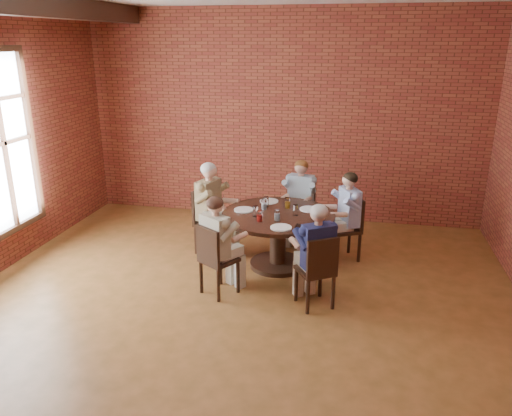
% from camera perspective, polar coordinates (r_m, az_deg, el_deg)
% --- Properties ---
extents(floor, '(7.00, 7.00, 0.00)m').
position_cam_1_polar(floor, '(5.55, -3.11, -12.82)').
color(floor, '#9C5E30').
rests_on(floor, ground).
extents(wall_back, '(7.00, 0.00, 7.00)m').
position_cam_1_polar(wall_back, '(8.25, 2.97, 10.35)').
color(wall_back, brown).
rests_on(wall_back, ground).
extents(dining_table, '(1.47, 1.47, 0.75)m').
position_cam_1_polar(dining_table, '(6.57, 2.53, -2.45)').
color(dining_table, black).
rests_on(dining_table, floor).
extents(chair_a, '(0.51, 0.51, 0.88)m').
position_cam_1_polar(chair_a, '(6.95, 10.63, -1.97)').
color(chair_a, black).
rests_on(chair_a, floor).
extents(diner_a, '(0.72, 0.68, 1.23)m').
position_cam_1_polar(diner_a, '(6.87, 10.16, -0.99)').
color(diner_a, '#3F59A4').
rests_on(diner_a, floor).
extents(chair_b, '(0.44, 0.44, 0.88)m').
position_cam_1_polar(chair_b, '(7.51, 5.14, -0.10)').
color(chair_b, black).
rests_on(chair_b, floor).
extents(diner_b, '(0.56, 0.65, 1.24)m').
position_cam_1_polar(diner_b, '(7.41, 5.01, 0.72)').
color(diner_b, '#9AB4C4').
rests_on(diner_b, floor).
extents(chair_c, '(0.51, 0.51, 0.92)m').
position_cam_1_polar(chair_c, '(7.09, -5.54, -1.13)').
color(chair_c, black).
rests_on(chair_c, floor).
extents(diner_c, '(0.74, 0.66, 1.30)m').
position_cam_1_polar(diner_c, '(7.00, -5.02, -0.09)').
color(diner_c, brown).
rests_on(diner_c, floor).
extents(chair_d, '(0.51, 0.51, 0.87)m').
position_cam_1_polar(chair_d, '(5.88, -4.76, -5.68)').
color(chair_d, black).
rests_on(chair_d, floor).
extents(diner_d, '(0.69, 0.72, 1.22)m').
position_cam_1_polar(diner_d, '(5.86, -4.28, -4.33)').
color(diner_d, '#C8AC9D').
rests_on(diner_d, floor).
extents(chair_e, '(0.51, 0.51, 0.88)m').
position_cam_1_polar(chair_e, '(5.62, 7.10, -6.95)').
color(chair_e, black).
rests_on(chair_e, floor).
extents(diner_e, '(0.69, 0.73, 1.22)m').
position_cam_1_polar(diner_e, '(5.62, 6.83, -5.47)').
color(diner_e, '#191D46').
rests_on(diner_e, floor).
extents(plate_a, '(0.26, 0.26, 0.01)m').
position_cam_1_polar(plate_a, '(6.66, 6.11, -0.14)').
color(plate_a, white).
rests_on(plate_a, dining_table).
extents(plate_b, '(0.26, 0.26, 0.01)m').
position_cam_1_polar(plate_b, '(6.96, 1.50, 0.79)').
color(plate_b, white).
rests_on(plate_b, dining_table).
extents(plate_c, '(0.26, 0.26, 0.01)m').
position_cam_1_polar(plate_c, '(6.61, -1.40, -0.20)').
color(plate_c, white).
rests_on(plate_c, dining_table).
extents(plate_d, '(0.26, 0.26, 0.01)m').
position_cam_1_polar(plate_d, '(6.00, 2.88, -2.24)').
color(plate_d, white).
rests_on(plate_d, dining_table).
extents(glass_a, '(0.07, 0.07, 0.14)m').
position_cam_1_polar(glass_a, '(6.42, 4.56, -0.23)').
color(glass_a, white).
rests_on(glass_a, dining_table).
extents(glass_b, '(0.07, 0.07, 0.14)m').
position_cam_1_polar(glass_b, '(6.69, 3.62, 0.58)').
color(glass_b, white).
rests_on(glass_b, dining_table).
extents(glass_c, '(0.07, 0.07, 0.14)m').
position_cam_1_polar(glass_c, '(6.73, 1.16, 0.74)').
color(glass_c, white).
rests_on(glass_c, dining_table).
extents(glass_d, '(0.07, 0.07, 0.14)m').
position_cam_1_polar(glass_d, '(6.63, 0.93, 0.43)').
color(glass_d, white).
rests_on(glass_d, dining_table).
extents(glass_e, '(0.07, 0.07, 0.14)m').
position_cam_1_polar(glass_e, '(6.36, -0.05, -0.37)').
color(glass_e, white).
rests_on(glass_e, dining_table).
extents(glass_f, '(0.07, 0.07, 0.14)m').
position_cam_1_polar(glass_f, '(6.18, 0.40, -0.94)').
color(glass_f, white).
rests_on(glass_f, dining_table).
extents(glass_g, '(0.07, 0.07, 0.14)m').
position_cam_1_polar(glass_g, '(6.23, 2.45, -0.81)').
color(glass_g, white).
rests_on(glass_g, dining_table).
extents(smartphone, '(0.09, 0.16, 0.01)m').
position_cam_1_polar(smartphone, '(6.06, 4.89, -2.08)').
color(smartphone, black).
rests_on(smartphone, dining_table).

